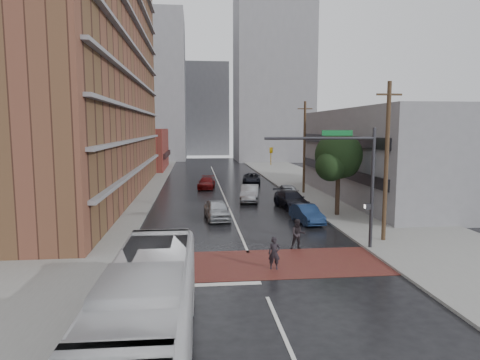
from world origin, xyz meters
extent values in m
plane|color=black|center=(0.00, 0.00, 0.00)|extent=(160.00, 160.00, 0.00)
cube|color=brown|center=(0.00, 0.50, 0.01)|extent=(14.00, 5.00, 0.02)
cube|color=gray|center=(-11.50, 25.00, 0.07)|extent=(9.00, 90.00, 0.15)
cube|color=gray|center=(11.50, 25.00, 0.07)|extent=(9.00, 90.00, 0.15)
cube|color=brown|center=(-14.00, 24.00, 14.00)|extent=(10.00, 44.00, 28.00)
cube|color=maroon|center=(-12.00, 54.00, 3.50)|extent=(8.00, 16.00, 7.00)
cube|color=gray|center=(16.50, 20.00, 4.50)|extent=(11.00, 26.00, 9.00)
cube|color=gray|center=(-14.00, 78.00, 16.00)|extent=(18.00, 16.00, 32.00)
cube|color=gray|center=(14.00, 72.00, 18.00)|extent=(16.00, 14.00, 36.00)
cube|color=gray|center=(0.00, 95.00, 12.00)|extent=(12.00, 10.00, 24.00)
cylinder|color=#332319|center=(8.50, 12.00, 2.00)|extent=(0.36, 0.36, 4.00)
sphere|color=black|center=(8.50, 12.00, 5.00)|extent=(3.80, 3.80, 3.80)
sphere|color=black|center=(7.60, 11.20, 4.20)|extent=(2.40, 2.40, 2.40)
sphere|color=black|center=(9.30, 12.80, 4.40)|extent=(2.60, 2.60, 2.60)
cylinder|color=#2D2D33|center=(7.30, 2.50, 3.60)|extent=(0.20, 0.20, 7.20)
cylinder|color=#2D2D33|center=(4.10, 2.50, 6.60)|extent=(6.40, 0.16, 0.16)
imported|color=gold|center=(1.30, 2.50, 5.60)|extent=(0.20, 0.16, 1.00)
cube|color=#0C5926|center=(5.10, 2.50, 6.90)|extent=(1.80, 0.05, 0.30)
cube|color=#2D2D33|center=(7.05, 2.50, 2.60)|extent=(0.30, 0.30, 0.35)
cylinder|color=#473321|center=(8.80, 4.00, 5.00)|extent=(0.26, 0.26, 10.00)
cube|color=#473321|center=(8.80, 4.00, 9.20)|extent=(1.60, 0.12, 0.12)
cylinder|color=#473321|center=(8.80, 24.00, 5.00)|extent=(0.26, 0.26, 10.00)
cube|color=#473321|center=(8.80, 24.00, 9.20)|extent=(1.60, 0.12, 0.12)
imported|color=silver|center=(-4.50, -8.76, 1.58)|extent=(2.82, 11.39, 3.16)
imported|color=black|center=(0.96, -0.45, 0.84)|extent=(0.67, 0.50, 1.68)
imported|color=black|center=(3.03, 3.00, 0.91)|extent=(0.92, 0.73, 1.82)
imported|color=#B1B5B9|center=(-1.33, 11.89, 0.77)|extent=(2.16, 4.63, 1.53)
imported|color=#999BA0|center=(2.32, 19.86, 0.80)|extent=(2.48, 5.04, 1.59)
imported|color=maroon|center=(-1.65, 29.37, 0.67)|extent=(2.42, 4.82, 1.34)
imported|color=black|center=(4.26, 33.02, 0.67)|extent=(2.89, 5.10, 1.34)
imported|color=#15284C|center=(5.40, 9.87, 0.69)|extent=(1.96, 4.34, 1.38)
imported|color=black|center=(5.60, 16.00, 0.75)|extent=(2.79, 5.44, 1.51)
imported|color=#96999D|center=(6.30, 20.25, 0.77)|extent=(1.82, 4.50, 1.53)
camera|label=1|loc=(-3.00, -21.27, 7.20)|focal=32.00mm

